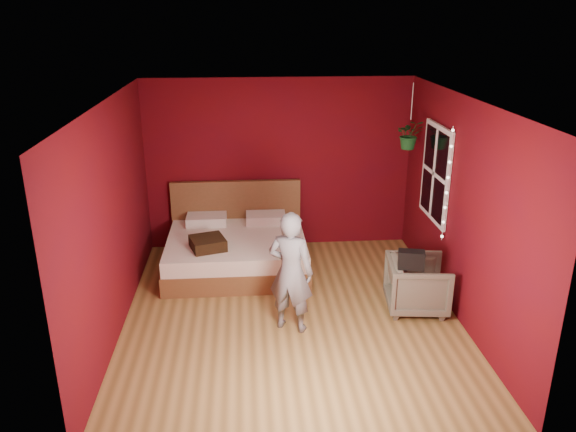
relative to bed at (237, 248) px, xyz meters
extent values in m
plane|color=olive|center=(0.66, -1.46, -0.28)|extent=(4.50, 4.50, 0.00)
cube|color=#5A090C|center=(0.66, 0.80, 1.02)|extent=(4.00, 0.02, 2.60)
cube|color=#5A090C|center=(0.66, -3.72, 1.02)|extent=(4.00, 0.02, 2.60)
cube|color=#5A090C|center=(-1.35, -1.46, 1.02)|extent=(0.02, 4.50, 2.60)
cube|color=#5A090C|center=(2.67, -1.46, 1.02)|extent=(0.02, 4.50, 2.60)
cube|color=silver|center=(0.66, -1.46, 2.33)|extent=(4.00, 4.50, 0.02)
cube|color=white|center=(2.63, -0.56, 1.22)|extent=(0.04, 0.97, 1.27)
cube|color=black|center=(2.62, -0.56, 1.22)|extent=(0.02, 0.85, 1.15)
cube|color=white|center=(2.61, -0.56, 1.22)|extent=(0.03, 0.05, 1.15)
cube|color=white|center=(2.61, -0.56, 1.22)|extent=(0.03, 0.85, 0.05)
cylinder|color=silver|center=(2.60, -1.08, 1.22)|extent=(0.01, 0.01, 1.45)
sphere|color=#FFF2CC|center=(2.60, -1.08, 0.54)|extent=(0.04, 0.04, 0.04)
sphere|color=#FFF2CC|center=(2.60, -1.08, 0.74)|extent=(0.04, 0.04, 0.04)
sphere|color=#FFF2CC|center=(2.60, -1.08, 0.93)|extent=(0.04, 0.04, 0.04)
sphere|color=#FFF2CC|center=(2.60, -1.08, 1.12)|extent=(0.04, 0.04, 0.04)
sphere|color=#FFF2CC|center=(2.60, -1.08, 1.32)|extent=(0.04, 0.04, 0.04)
sphere|color=#FFF2CC|center=(2.60, -1.08, 1.51)|extent=(0.04, 0.04, 0.04)
sphere|color=#FFF2CC|center=(2.60, -1.08, 1.70)|extent=(0.04, 0.04, 0.04)
sphere|color=#FFF2CC|center=(2.60, -1.08, 1.89)|extent=(0.04, 0.04, 0.04)
cube|color=brown|center=(0.00, -0.09, -0.14)|extent=(1.96, 1.67, 0.28)
cube|color=white|center=(0.00, -0.09, 0.10)|extent=(1.93, 1.64, 0.22)
cube|color=brown|center=(0.00, 0.70, 0.26)|extent=(1.96, 0.08, 1.08)
cube|color=silver|center=(-0.44, 0.47, 0.28)|extent=(0.59, 0.37, 0.14)
cube|color=silver|center=(0.44, 0.47, 0.28)|extent=(0.59, 0.37, 0.14)
imported|color=slate|center=(0.63, -1.74, 0.44)|extent=(0.62, 0.53, 1.44)
imported|color=#676351|center=(2.23, -1.42, 0.05)|extent=(0.81, 0.79, 0.66)
cube|color=black|center=(2.05, -1.63, 0.49)|extent=(0.33, 0.22, 0.22)
cube|color=black|center=(-0.37, -0.46, 0.29)|extent=(0.54, 0.54, 0.15)
cylinder|color=silver|center=(2.41, -0.02, 2.07)|extent=(0.01, 0.01, 0.49)
imported|color=#195725|center=(2.41, -0.02, 1.62)|extent=(0.39, 0.35, 0.41)
camera|label=1|loc=(0.15, -7.45, 3.23)|focal=35.00mm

